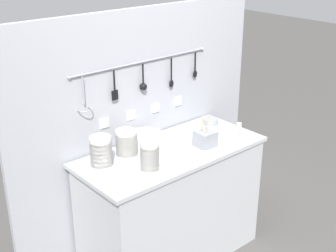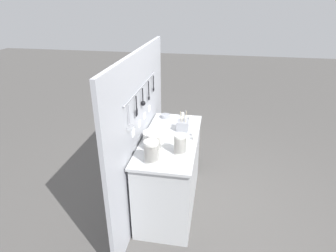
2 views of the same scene
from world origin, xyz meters
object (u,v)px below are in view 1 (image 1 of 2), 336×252
Objects in this scene: cup_front_right at (239,126)px; cup_by_caddy at (198,160)px; cup_front_left at (242,133)px; bowl_stack_nested_right at (101,153)px; steel_mixing_bowl at (211,121)px; cup_edge_near at (206,155)px; bowl_stack_back_corner at (150,157)px; plate_stack at (146,139)px; bowl_stack_short_front at (126,144)px; cup_mid_row at (171,135)px; cutlery_caddy at (205,139)px.

cup_by_caddy is at bearing -162.18° from cup_front_right.
cup_front_left is at bearing -129.81° from cup_front_right.
cup_front_right is at bearing 50.19° from cup_front_left.
bowl_stack_nested_right is 4.59× the size of cup_by_caddy.
cup_edge_near is at bearing -138.60° from steel_mixing_bowl.
bowl_stack_back_corner is 1.71× the size of steel_mixing_bowl.
plate_stack reaches higher than cup_front_left.
bowl_stack_back_corner is at bearing -94.00° from bowl_stack_short_front.
bowl_stack_nested_right is 4.59× the size of cup_mid_row.
cup_front_right is (0.57, 0.20, 0.00)m from cup_edge_near.
cup_edge_near is at bearing -29.25° from bowl_stack_nested_right.
bowl_stack_back_corner is 0.33m from bowl_stack_nested_right.
cutlery_caddy is 5.24× the size of cup_edge_near.
bowl_stack_nested_right is at bearing 172.65° from cup_front_right.
bowl_stack_nested_right reaches higher than cup_front_right.
plate_stack is 4.76× the size of cup_front_left.
cutlery_caddy is at bearing -15.18° from bowl_stack_nested_right.
bowl_stack_short_front is 0.51m from cup_by_caddy.
bowl_stack_nested_right is 1.82× the size of steel_mixing_bowl.
bowl_stack_back_corner is 1.00m from cup_front_right.
bowl_stack_short_front reaches higher than cup_by_caddy.
bowl_stack_short_front is 0.59m from cutlery_caddy.
bowl_stack_back_corner is at bearing -49.90° from bowl_stack_nested_right.
cutlery_caddy is (0.55, 0.04, -0.05)m from bowl_stack_back_corner.
steel_mixing_bowl is at bearing 3.52° from bowl_stack_nested_right.
cup_by_caddy is at bearing -142.51° from steel_mixing_bowl.
bowl_stack_back_corner is 0.90m from cup_front_left.
cup_mid_row is at bearing 141.52° from cup_front_left.
steel_mixing_bowl is at bearing 90.27° from cup_front_left.
cup_by_caddy and cup_front_left have the same top height.
cup_mid_row is 1.00× the size of cup_front_right.
bowl_stack_nested_right is (-0.23, -0.03, 0.02)m from bowl_stack_short_front.
bowl_stack_back_corner is 4.32× the size of cup_edge_near.
bowl_stack_short_front reaches higher than cup_mid_row.
bowl_stack_nested_right reaches higher than cup_front_left.
cutlery_caddy is at bearing -140.81° from steel_mixing_bowl.
cup_front_right is at bearing -66.53° from steel_mixing_bowl.
cup_front_right is (0.99, 0.10, -0.08)m from bowl_stack_back_corner.
steel_mixing_bowl is 0.34m from cup_front_left.
bowl_stack_back_corner is 0.44m from cup_edge_near.
cup_front_left is (0.87, -0.30, -0.07)m from bowl_stack_short_front.
bowl_stack_nested_right is at bearing -171.95° from bowl_stack_short_front.
cutlery_caddy reaches higher than cup_edge_near.
cup_by_caddy is (-0.14, -0.44, 0.00)m from cup_mid_row.
cup_edge_near is at bearing -44.06° from bowl_stack_short_front.
plate_stack reaches higher than steel_mixing_bowl.
bowl_stack_short_front is at bearing -177.68° from steel_mixing_bowl.
cup_by_caddy and cup_front_right have the same top height.
bowl_stack_back_corner is 1.09× the size of bowl_stack_short_front.
cup_front_left is (0.00, -0.34, 0.00)m from steel_mixing_bowl.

